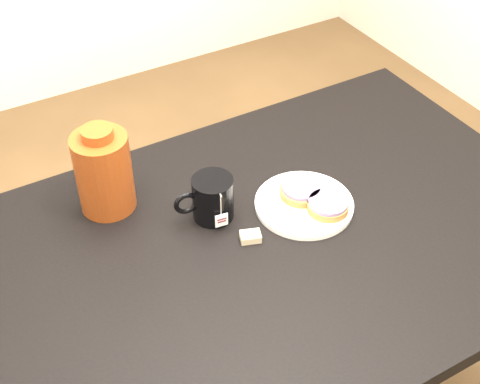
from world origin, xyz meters
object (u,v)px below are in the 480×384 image
at_px(bagel_back, 301,190).
at_px(mug, 212,198).
at_px(plate, 304,204).
at_px(bagel_package, 104,171).
at_px(table, 266,265).
at_px(teabag_pouch, 251,237).
at_px(bagel_front, 328,205).

distance_m(bagel_back, mug, 0.22).
bearing_deg(mug, bagel_back, -6.36).
relative_size(plate, bagel_package, 1.06).
bearing_deg(plate, bagel_package, 149.37).
xyz_separation_m(table, plate, (0.13, 0.05, 0.09)).
relative_size(table, bagel_package, 6.48).
height_order(plate, teabag_pouch, teabag_pouch).
xyz_separation_m(bagel_back, mug, (-0.21, 0.05, 0.03)).
relative_size(bagel_back, bagel_package, 0.50).
xyz_separation_m(bagel_front, teabag_pouch, (-0.20, 0.01, -0.02)).
xyz_separation_m(teabag_pouch, bagel_package, (-0.23, 0.26, 0.09)).
distance_m(bagel_front, mug, 0.27).
bearing_deg(teabag_pouch, bagel_front, -4.30).
xyz_separation_m(table, bagel_front, (0.16, 0.00, 0.11)).
relative_size(bagel_back, mug, 0.74).
bearing_deg(teabag_pouch, bagel_back, 18.86).
bearing_deg(table, bagel_front, 1.30).
bearing_deg(mug, bagel_package, 149.06).
distance_m(plate, bagel_front, 0.06).
distance_m(table, bagel_back, 0.19).
xyz_separation_m(bagel_back, teabag_pouch, (-0.17, -0.06, -0.02)).
bearing_deg(plate, teabag_pouch, -168.85).
distance_m(bagel_back, bagel_front, 0.08).
bearing_deg(bagel_front, mug, 151.55).
xyz_separation_m(plate, teabag_pouch, (-0.16, -0.03, 0.00)).
distance_m(mug, teabag_pouch, 0.12).
xyz_separation_m(bagel_front, bagel_package, (-0.42, 0.28, 0.07)).
xyz_separation_m(table, teabag_pouch, (-0.03, 0.02, 0.09)).
bearing_deg(bagel_back, teabag_pouch, -161.14).
xyz_separation_m(table, mug, (-0.07, 0.13, 0.14)).
xyz_separation_m(bagel_back, bagel_front, (0.02, -0.07, 0.00)).
xyz_separation_m(bagel_front, mug, (-0.23, 0.13, 0.03)).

